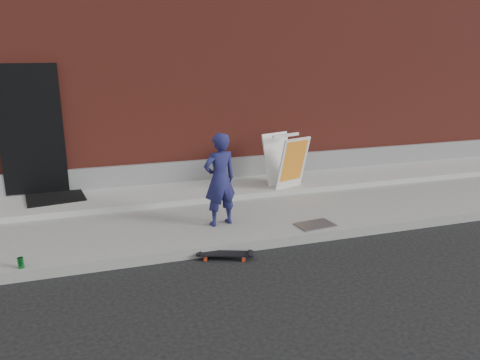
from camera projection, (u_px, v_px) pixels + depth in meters
name	position (u px, v px, depth m)	size (l,w,h in m)	color
ground	(223.00, 255.00, 6.50)	(80.00, 80.00, 0.00)	black
sidewalk	(199.00, 214.00, 7.85)	(20.00, 3.00, 0.15)	gray
apron	(188.00, 192.00, 8.64)	(20.00, 1.20, 0.10)	#979791
building	(150.00, 58.00, 12.22)	(20.00, 8.10, 5.00)	maroon
child	(220.00, 180.00, 7.02)	(0.52, 0.34, 1.43)	#1C1D4F
skateboard	(225.00, 254.00, 6.37)	(0.77, 0.43, 0.08)	red
pizza_sign	(286.00, 160.00, 8.70)	(0.78, 0.85, 0.99)	silver
soda_can	(21.00, 263.00, 5.78)	(0.07, 0.07, 0.14)	#197E30
doormat	(56.00, 197.00, 8.13)	(0.94, 0.76, 0.03)	black
utility_plate	(315.00, 225.00, 7.17)	(0.57, 0.36, 0.02)	#5C5C62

